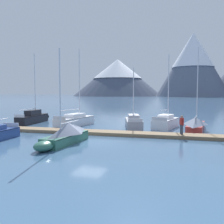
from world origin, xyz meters
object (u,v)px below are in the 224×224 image
(sailboat_outer_slip, at_px, (167,122))
(sailboat_end_of_dock, at_px, (196,124))
(sailboat_mid_dock_starboard, at_px, (65,134))
(person_on_dock, at_px, (182,123))
(sailboat_mid_dock_port, at_px, (77,120))
(sailboat_far_berth, at_px, (133,122))
(sailboat_nearest_berth, at_px, (34,118))

(sailboat_outer_slip, distance_m, sailboat_end_of_dock, 3.31)
(sailboat_mid_dock_starboard, relative_size, person_on_dock, 4.32)
(sailboat_mid_dock_port, height_order, sailboat_far_berth, sailboat_mid_dock_port)
(sailboat_nearest_berth, bearing_deg, sailboat_far_berth, 0.75)
(sailboat_nearest_berth, distance_m, sailboat_outer_slip, 17.13)
(sailboat_outer_slip, distance_m, person_on_dock, 6.42)
(sailboat_mid_dock_port, bearing_deg, person_on_dock, -19.79)
(person_on_dock, bearing_deg, sailboat_mid_dock_starboard, -145.95)
(sailboat_nearest_berth, distance_m, sailboat_end_of_dock, 20.31)
(sailboat_mid_dock_port, distance_m, sailboat_outer_slip, 10.66)
(sailboat_nearest_berth, xyz_separation_m, sailboat_mid_dock_starboard, (10.53, -11.15, 0.08))
(sailboat_far_berth, relative_size, sailboat_end_of_dock, 0.77)
(sailboat_nearest_berth, relative_size, person_on_dock, 5.43)
(sailboat_mid_dock_starboard, height_order, sailboat_far_berth, sailboat_mid_dock_starboard)
(sailboat_nearest_berth, bearing_deg, sailboat_end_of_dock, -0.59)
(sailboat_outer_slip, relative_size, person_on_dock, 4.91)
(sailboat_end_of_dock, bearing_deg, sailboat_mid_dock_port, -177.18)
(sailboat_outer_slip, bearing_deg, sailboat_far_berth, -172.10)
(sailboat_outer_slip, bearing_deg, sailboat_nearest_berth, -177.67)
(sailboat_nearest_berth, height_order, sailboat_mid_dock_port, sailboat_mid_dock_port)
(sailboat_nearest_berth, height_order, person_on_dock, sailboat_nearest_berth)
(sailboat_mid_dock_starboard, height_order, person_on_dock, sailboat_mid_dock_starboard)
(sailboat_mid_dock_port, distance_m, person_on_dock, 13.30)
(person_on_dock, bearing_deg, sailboat_nearest_berth, 164.24)
(sailboat_mid_dock_port, height_order, sailboat_mid_dock_starboard, sailboat_mid_dock_port)
(sailboat_end_of_dock, relative_size, person_on_dock, 5.26)
(sailboat_outer_slip, height_order, person_on_dock, sailboat_outer_slip)
(sailboat_mid_dock_port, relative_size, sailboat_outer_slip, 1.12)
(sailboat_far_berth, distance_m, sailboat_end_of_dock, 6.97)
(sailboat_nearest_berth, bearing_deg, sailboat_mid_dock_starboard, -46.64)
(sailboat_far_berth, bearing_deg, sailboat_mid_dock_port, -171.11)
(sailboat_mid_dock_starboard, distance_m, person_on_dock, 10.32)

